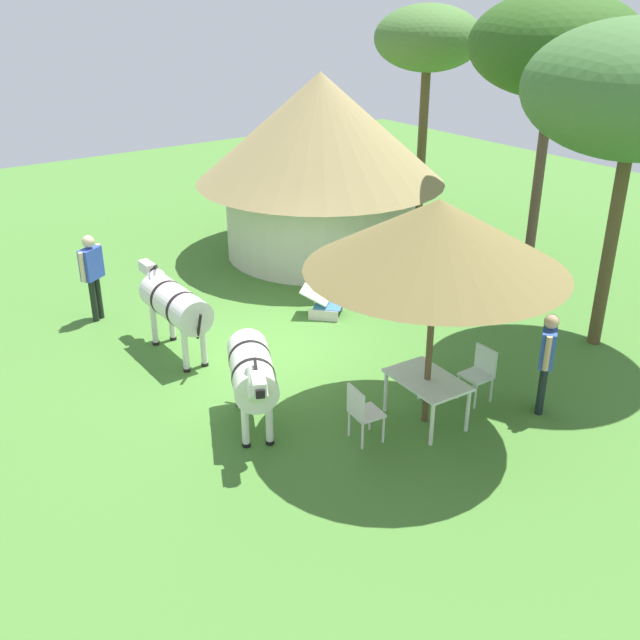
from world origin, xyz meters
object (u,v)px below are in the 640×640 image
zebra_nearest_camera (174,303)px  shade_umbrella (437,235)px  patio_chair_near_lawn (480,370)px  striped_lounge_chair (323,304)px  thatched_hut (320,156)px  acacia_tree_far_lawn (637,91)px  guest_beside_umbrella (547,354)px  patio_chair_near_hut (362,410)px  acacia_tree_left_background (428,40)px  patio_dining_table (427,384)px  zebra_by_umbrella (252,372)px  standing_watcher (92,270)px  acacia_tree_behind_hut (555,46)px

zebra_nearest_camera → shade_umbrella: bearing=-64.0°
patio_chair_near_lawn → striped_lounge_chair: bearing=2.7°
thatched_hut → acacia_tree_far_lawn: acacia_tree_far_lawn is taller
striped_lounge_chair → guest_beside_umbrella: bearing=54.5°
shade_umbrella → patio_chair_near_hut: shade_umbrella is taller
shade_umbrella → guest_beside_umbrella: size_ratio=2.24×
patio_chair_near_lawn → acacia_tree_far_lawn: bearing=-86.1°
patio_chair_near_hut → zebra_nearest_camera: zebra_nearest_camera is taller
acacia_tree_left_background → shade_umbrella: bearing=-42.4°
patio_dining_table → zebra_by_umbrella: zebra_by_umbrella is taller
standing_watcher → striped_lounge_chair: 4.60m
patio_chair_near_lawn → standing_watcher: bearing=31.7°
standing_watcher → acacia_tree_left_background: bearing=158.4°
thatched_hut → acacia_tree_left_background: size_ratio=1.05×
shade_umbrella → acacia_tree_left_background: bearing=137.6°
patio_chair_near_hut → patio_chair_near_lawn: bearing=93.1°
thatched_hut → zebra_by_umbrella: thatched_hut is taller
patio_chair_near_lawn → striped_lounge_chair: size_ratio=0.94×
striped_lounge_chair → acacia_tree_left_background: size_ratio=0.17×
patio_chair_near_lawn → acacia_tree_left_background: bearing=-36.4°
shade_umbrella → patio_chair_near_hut: (-0.15, -1.14, -2.48)m
patio_chair_near_lawn → zebra_nearest_camera: (-4.31, -3.24, 0.48)m
standing_watcher → acacia_tree_far_lawn: size_ratio=0.31×
patio_chair_near_lawn → striped_lounge_chair: 4.14m
thatched_hut → zebra_by_umbrella: (5.81, -5.46, -1.49)m
patio_chair_near_hut → acacia_tree_behind_hut: size_ratio=0.15×
acacia_tree_behind_hut → acacia_tree_left_background: acacia_tree_behind_hut is taller
striped_lounge_chair → acacia_tree_far_lawn: (3.99, 3.40, 4.31)m
patio_chair_near_hut → zebra_by_umbrella: bearing=-132.4°
standing_watcher → patio_dining_table: bearing=80.6°
acacia_tree_far_lawn → patio_chair_near_lawn: bearing=-87.5°
acacia_tree_far_lawn → acacia_tree_left_background: (-8.37, 3.29, 0.19)m
patio_chair_near_lawn → zebra_nearest_camera: zebra_nearest_camera is taller
patio_chair_near_lawn → guest_beside_umbrella: bearing=-147.5°
shade_umbrella → patio_chair_near_hut: 2.73m
thatched_hut → patio_chair_near_hut: (7.08, -4.39, -1.90)m
patio_chair_near_hut → striped_lounge_chair: (-3.95, 2.19, -0.27)m
patio_dining_table → standing_watcher: bearing=-157.6°
standing_watcher → acacia_tree_behind_hut: (3.05, 9.44, 3.89)m
patio_dining_table → acacia_tree_far_lawn: bearing=91.5°
acacia_tree_behind_hut → guest_beside_umbrella: bearing=-48.9°
patio_dining_table → guest_beside_umbrella: 1.90m
acacia_tree_behind_hut → acacia_tree_left_background: bearing=168.2°
guest_beside_umbrella → acacia_tree_left_background: (-9.34, 6.10, 3.74)m
thatched_hut → patio_chair_near_hut: bearing=-31.8°
patio_chair_near_lawn → zebra_by_umbrella: zebra_by_umbrella is taller
patio_dining_table → standing_watcher: size_ratio=0.73×
zebra_nearest_camera → thatched_hut: bearing=28.8°
zebra_by_umbrella → acacia_tree_far_lawn: bearing=-165.6°
patio_chair_near_hut → standing_watcher: size_ratio=0.51×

